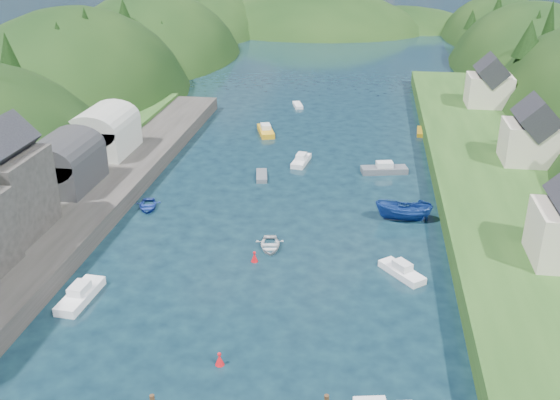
# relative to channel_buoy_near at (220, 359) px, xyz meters

# --- Properties ---
(ground) EXTENTS (600.00, 600.00, 0.00)m
(ground) POSITION_rel_channel_buoy_near_xyz_m (1.42, 43.60, -0.48)
(ground) COLOR black
(ground) RESTS_ON ground
(hillside_left) EXTENTS (44.00, 245.56, 52.00)m
(hillside_left) POSITION_rel_channel_buoy_near_xyz_m (-43.58, 68.60, -8.51)
(hillside_left) COLOR black
(hillside_left) RESTS_ON ground
(far_hills) EXTENTS (103.00, 68.00, 44.00)m
(far_hills) POSITION_rel_channel_buoy_near_xyz_m (2.63, 167.60, -11.28)
(far_hills) COLOR black
(far_hills) RESTS_ON ground
(hill_trees) EXTENTS (89.35, 146.00, 12.58)m
(hill_trees) POSITION_rel_channel_buoy_near_xyz_m (0.66, 58.37, 10.68)
(hill_trees) COLOR black
(hill_trees) RESTS_ON ground
(quay_left) EXTENTS (12.00, 110.00, 2.00)m
(quay_left) POSITION_rel_channel_buoy_near_xyz_m (-22.58, 13.60, 0.52)
(quay_left) COLOR #2D2B28
(quay_left) RESTS_ON ground
(boat_sheds) EXTENTS (7.00, 21.00, 7.50)m
(boat_sheds) POSITION_rel_channel_buoy_near_xyz_m (-24.58, 32.60, 4.79)
(boat_sheds) COLOR #2D2D30
(boat_sheds) RESTS_ON quay_left
(terrace_right) EXTENTS (16.00, 120.00, 2.40)m
(terrace_right) POSITION_rel_channel_buoy_near_xyz_m (26.42, 33.60, 0.72)
(terrace_right) COLOR #234719
(terrace_right) RESTS_ON ground
(right_bank_cottages) EXTENTS (9.00, 59.24, 8.41)m
(right_bank_cottages) POSITION_rel_channel_buoy_near_xyz_m (29.42, 41.93, 5.36)
(right_bank_cottages) COLOR beige
(right_bank_cottages) RESTS_ON terrace_right
(channel_buoy_near) EXTENTS (0.70, 0.70, 1.10)m
(channel_buoy_near) POSITION_rel_channel_buoy_near_xyz_m (0.00, 0.00, 0.00)
(channel_buoy_near) COLOR red
(channel_buoy_near) RESTS_ON ground
(channel_buoy_far) EXTENTS (0.70, 0.70, 1.10)m
(channel_buoy_far) POSITION_rel_channel_buoy_near_xyz_m (-0.22, 15.63, 0.00)
(channel_buoy_far) COLOR red
(channel_buoy_far) RESTS_ON ground
(moored_boats) EXTENTS (35.90, 97.11, 2.48)m
(moored_boats) POSITION_rel_channel_buoy_near_xyz_m (0.69, 15.89, 0.23)
(moored_boats) COLOR #575D63
(moored_boats) RESTS_ON ground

